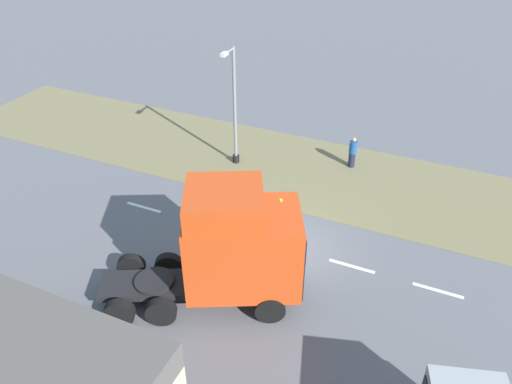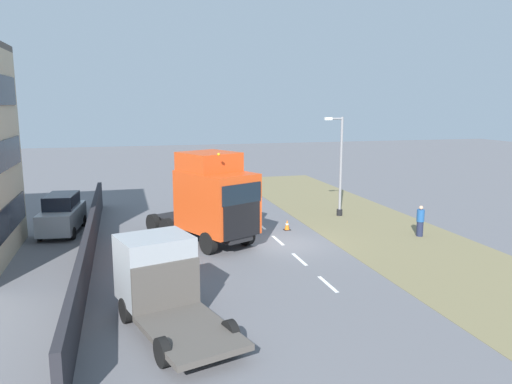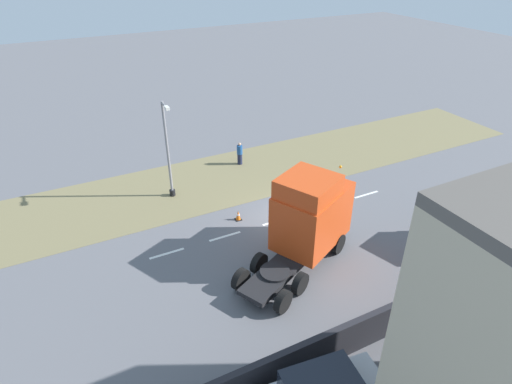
# 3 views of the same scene
# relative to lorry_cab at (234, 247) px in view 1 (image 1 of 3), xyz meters

# --- Properties ---
(ground_plane) EXTENTS (120.00, 120.00, 0.00)m
(ground_plane) POSITION_rel_lorry_cab_xyz_m (-3.28, 0.87, -2.28)
(ground_plane) COLOR slate
(ground_plane) RESTS_ON ground
(grass_verge) EXTENTS (7.00, 44.00, 0.01)m
(grass_verge) POSITION_rel_lorry_cab_xyz_m (-9.28, 0.87, -2.27)
(grass_verge) COLOR olive
(grass_verge) RESTS_ON ground
(lane_markings) EXTENTS (0.16, 14.60, 0.00)m
(lane_markings) POSITION_rel_lorry_cab_xyz_m (-3.28, 0.17, -2.27)
(lane_markings) COLOR white
(lane_markings) RESTS_ON ground
(lorry_cab) EXTENTS (5.17, 7.03, 4.67)m
(lorry_cab) POSITION_rel_lorry_cab_xyz_m (0.00, 0.00, 0.00)
(lorry_cab) COLOR black
(lorry_cab) RESTS_ON ground
(lamp_post) EXTENTS (1.30, 0.35, 6.05)m
(lamp_post) POSITION_rel_lorry_cab_xyz_m (-8.58, -4.24, 0.46)
(lamp_post) COLOR black
(lamp_post) RESTS_ON ground
(pedestrian) EXTENTS (0.39, 0.39, 1.64)m
(pedestrian) POSITION_rel_lorry_cab_xyz_m (-10.67, 1.32, -1.48)
(pedestrian) COLOR #1E233D
(pedestrian) RESTS_ON ground
(traffic_cone_lead) EXTENTS (0.36, 0.36, 0.58)m
(traffic_cone_lead) POSITION_rel_lorry_cab_xyz_m (-4.40, -1.73, -1.99)
(traffic_cone_lead) COLOR black
(traffic_cone_lead) RESTS_ON ground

